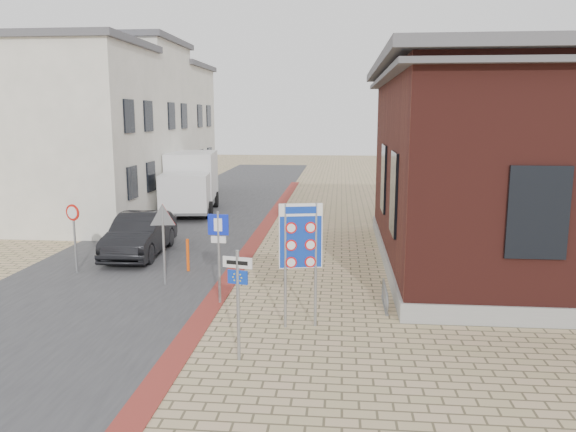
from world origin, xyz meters
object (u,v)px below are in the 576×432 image
at_px(border_sign, 301,239).
at_px(parking_sign, 219,241).
at_px(sedan, 140,234).
at_px(box_truck, 191,182).
at_px(essen_sign, 238,288).
at_px(bollard, 188,255).

xyz_separation_m(border_sign, parking_sign, (-2.30, 1.50, -0.45)).
relative_size(border_sign, parking_sign, 1.19).
height_order(sedan, box_truck, box_truck).
bearing_deg(sedan, box_truck, 90.67).
relative_size(border_sign, essen_sign, 1.28).
xyz_separation_m(essen_sign, parking_sign, (-1.16, 3.50, 0.18)).
height_order(box_truck, parking_sign, box_truck).
xyz_separation_m(box_truck, essen_sign, (5.75, -17.67, -0.06)).
bearing_deg(box_truck, essen_sign, -79.62).
distance_m(box_truck, parking_sign, 14.90).
height_order(sedan, bollard, sedan).
height_order(box_truck, bollard, box_truck).
relative_size(box_truck, parking_sign, 2.45).
height_order(border_sign, bollard, border_sign).
distance_m(border_sign, bollard, 6.24).
distance_m(essen_sign, bollard, 7.17).
bearing_deg(essen_sign, bollard, 126.03).
height_order(border_sign, parking_sign, border_sign).
xyz_separation_m(sedan, box_truck, (-0.57, 9.16, 0.84)).
distance_m(border_sign, parking_sign, 2.78).
relative_size(essen_sign, bollard, 2.17).
distance_m(border_sign, essen_sign, 2.39).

